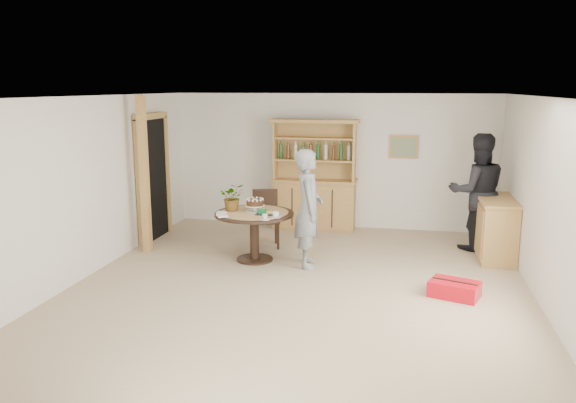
# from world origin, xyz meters

# --- Properties ---
(ground) EXTENTS (7.00, 7.00, 0.00)m
(ground) POSITION_xyz_m (0.00, 0.00, 0.00)
(ground) COLOR #C6AD88
(ground) RESTS_ON ground
(room_shell) EXTENTS (6.04, 7.04, 2.52)m
(room_shell) POSITION_xyz_m (0.00, 0.01, 1.74)
(room_shell) COLOR white
(room_shell) RESTS_ON ground
(doorway) EXTENTS (0.13, 1.10, 2.18)m
(doorway) POSITION_xyz_m (-2.93, 2.00, 1.11)
(doorway) COLOR black
(doorway) RESTS_ON ground
(pine_post) EXTENTS (0.12, 0.12, 2.50)m
(pine_post) POSITION_xyz_m (-2.70, 1.20, 1.25)
(pine_post) COLOR tan
(pine_post) RESTS_ON ground
(hutch) EXTENTS (1.62, 0.54, 2.04)m
(hutch) POSITION_xyz_m (-0.30, 3.24, 0.69)
(hutch) COLOR tan
(hutch) RESTS_ON ground
(sideboard) EXTENTS (0.54, 1.26, 0.94)m
(sideboard) POSITION_xyz_m (2.74, 2.00, 0.47)
(sideboard) COLOR tan
(sideboard) RESTS_ON ground
(dining_table) EXTENTS (1.20, 1.20, 0.76)m
(dining_table) POSITION_xyz_m (-0.88, 1.10, 0.60)
(dining_table) COLOR black
(dining_table) RESTS_ON ground
(dining_chair) EXTENTS (0.53, 0.53, 0.95)m
(dining_chair) POSITION_xyz_m (-0.91, 1.93, 0.54)
(dining_chair) COLOR black
(dining_chair) RESTS_ON ground
(birthday_cake) EXTENTS (0.30, 0.30, 0.20)m
(birthday_cake) POSITION_xyz_m (-0.88, 1.15, 0.88)
(birthday_cake) COLOR white
(birthday_cake) RESTS_ON dining_table
(flower_vase) EXTENTS (0.47, 0.44, 0.42)m
(flower_vase) POSITION_xyz_m (-1.23, 1.15, 0.97)
(flower_vase) COLOR #3F7233
(flower_vase) RESTS_ON dining_table
(gift_tray) EXTENTS (0.30, 0.20, 0.08)m
(gift_tray) POSITION_xyz_m (-0.67, 0.98, 0.79)
(gift_tray) COLOR black
(gift_tray) RESTS_ON dining_table
(coffee_cup_a) EXTENTS (0.15, 0.15, 0.09)m
(coffee_cup_a) POSITION_xyz_m (-0.48, 0.82, 0.80)
(coffee_cup_a) COLOR silver
(coffee_cup_a) RESTS_ON dining_table
(coffee_cup_b) EXTENTS (0.15, 0.15, 0.08)m
(coffee_cup_b) POSITION_xyz_m (-0.60, 0.65, 0.79)
(coffee_cup_b) COLOR silver
(coffee_cup_b) RESTS_ON dining_table
(napkins) EXTENTS (0.24, 0.33, 0.03)m
(napkins) POSITION_xyz_m (-1.29, 0.79, 0.77)
(napkins) COLOR white
(napkins) RESTS_ON dining_table
(teen_boy) EXTENTS (0.54, 0.71, 1.74)m
(teen_boy) POSITION_xyz_m (-0.03, 1.00, 0.87)
(teen_boy) COLOR gray
(teen_boy) RESTS_ON ground
(adult_person) EXTENTS (1.03, 0.86, 1.90)m
(adult_person) POSITION_xyz_m (2.49, 2.43, 0.95)
(adult_person) COLOR black
(adult_person) RESTS_ON ground
(red_suitcase) EXTENTS (0.70, 0.58, 0.21)m
(red_suitcase) POSITION_xyz_m (2.00, 0.14, 0.10)
(red_suitcase) COLOR red
(red_suitcase) RESTS_ON ground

